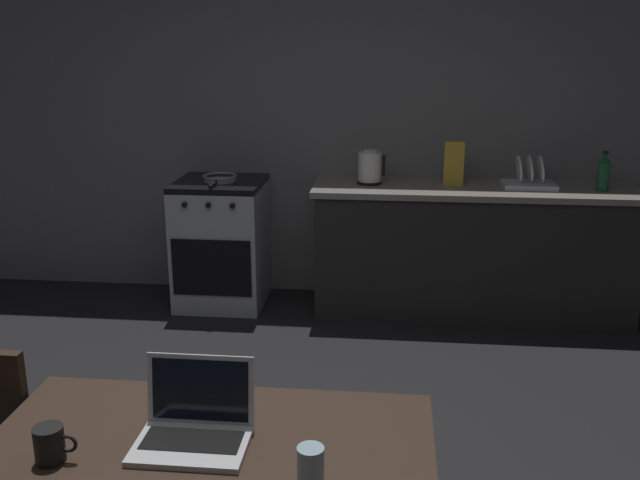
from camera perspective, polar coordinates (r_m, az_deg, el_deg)
back_wall at (r=5.16m, az=2.24°, el=9.79°), size 6.40×0.10×2.60m
kitchen_counter at (r=5.01m, az=11.98°, el=-0.75°), size 2.16×0.64×0.89m
stove_oven at (r=5.11m, az=-7.84°, el=-0.20°), size 0.60×0.62×0.89m
dining_table at (r=2.15m, az=-9.24°, el=-18.23°), size 1.29×0.82×0.75m
laptop at (r=2.15m, az=-9.98°, el=-14.44°), size 0.32×0.25×0.23m
electric_kettle at (r=4.85m, az=3.99°, el=5.75°), size 0.19×0.16×0.23m
bottle at (r=4.98m, az=21.64°, el=5.05°), size 0.08×0.08×0.26m
frying_pan at (r=4.97m, az=-8.00°, el=4.91°), size 0.24×0.41×0.05m
coffee_mug at (r=2.16m, az=-20.68°, el=-14.96°), size 0.12×0.08×0.10m
drinking_glass at (r=1.94m, az=-0.75°, el=-17.59°), size 0.07×0.07×0.11m
cereal_box at (r=4.87m, az=10.60°, el=6.02°), size 0.13×0.05×0.29m
dish_rack at (r=4.94m, az=16.29°, el=4.60°), size 0.34×0.26×0.21m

